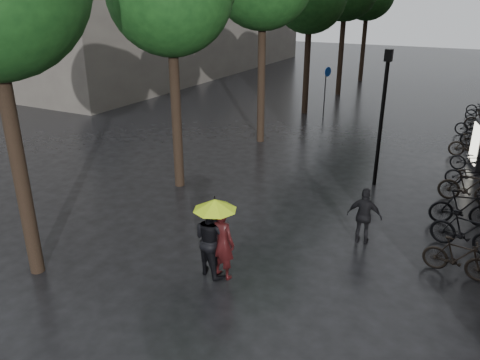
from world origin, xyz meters
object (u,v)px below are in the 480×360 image
Objects in this scene: person_burgundy at (222,243)px; parked_bicycles at (475,151)px; person_black at (211,239)px; lamp_post at (383,106)px; ad_lightbox at (478,145)px; pedestrian_walking at (364,216)px.

parked_bicycles is at bearing -102.34° from person_burgundy.
person_black is 7.84m from lamp_post.
lamp_post is (2.10, 7.33, 1.84)m from person_black.
person_black is 1.01× the size of ad_lightbox.
person_black is at bearing -130.17° from ad_lightbox.
person_burgundy is at bearing 47.88° from pedestrian_walking.
pedestrian_walking is 4.72m from lamp_post.
parked_bicycles is (2.26, 8.23, -0.29)m from pedestrian_walking.
person_burgundy is 7.77m from lamp_post.
person_burgundy is 11.76m from ad_lightbox.
pedestrian_walking is at bearing -118.15° from person_burgundy.
pedestrian_walking is 8.54m from parked_bicycles.
person_burgundy is at bearing -103.86° from lamp_post.
parked_bicycles is 5.42m from lamp_post.
lamp_post reaches higher than pedestrian_walking.
parked_bicycles is (4.70, 11.31, -0.40)m from person_burgundy.
parked_bicycles is 4.03× the size of lamp_post.
ad_lightbox is (5.06, 10.75, -0.00)m from person_black.
parked_bicycles is at bearing -94.97° from person_black.
person_black is 0.10× the size of parked_bicycles.
person_burgundy is 0.98× the size of person_black.
person_burgundy reaches higher than pedestrian_walking.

